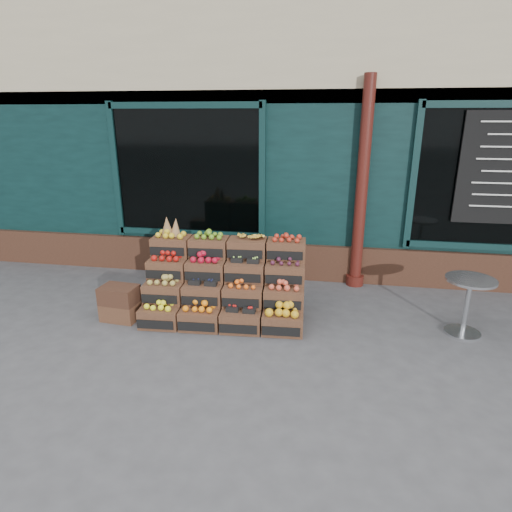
# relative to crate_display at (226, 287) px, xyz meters

# --- Properties ---
(ground) EXTENTS (60.00, 60.00, 0.00)m
(ground) POSITION_rel_crate_display_xyz_m (0.61, -0.63, -0.41)
(ground) COLOR #454548
(ground) RESTS_ON ground
(shop_facade) EXTENTS (12.00, 6.24, 4.80)m
(shop_facade) POSITION_rel_crate_display_xyz_m (0.61, 4.48, 1.99)
(shop_facade) COLOR black
(shop_facade) RESTS_ON ground
(crate_display) EXTENTS (2.17, 1.15, 1.32)m
(crate_display) POSITION_rel_crate_display_xyz_m (0.00, 0.00, 0.00)
(crate_display) COLOR #4F301F
(crate_display) RESTS_ON ground
(spare_crates) EXTENTS (0.50, 0.37, 0.47)m
(spare_crates) POSITION_rel_crate_display_xyz_m (-1.36, -0.40, -0.17)
(spare_crates) COLOR #4F301F
(spare_crates) RESTS_ON ground
(bistro_table) EXTENTS (0.59, 0.59, 0.75)m
(bistro_table) POSITION_rel_crate_display_xyz_m (3.08, -0.04, 0.06)
(bistro_table) COLOR silver
(bistro_table) RESTS_ON ground
(shopkeeper) EXTENTS (0.78, 0.61, 1.88)m
(shopkeeper) POSITION_rel_crate_display_xyz_m (-0.70, 2.11, 0.53)
(shopkeeper) COLOR #18551A
(shopkeeper) RESTS_ON ground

